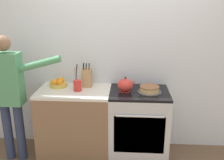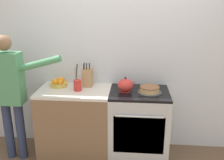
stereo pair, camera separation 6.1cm
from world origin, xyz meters
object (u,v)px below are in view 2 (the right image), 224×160
object	(u,v)px
knife_block	(87,77)
utensil_crock	(77,84)
stove_range	(138,125)
layer_cake	(150,90)
fruit_bowl	(59,83)
tea_kettle	(125,85)
person_baker	(10,89)

from	to	relation	value
knife_block	utensil_crock	size ratio (longest dim) A/B	0.95
stove_range	layer_cake	xyz separation A→B (m)	(0.12, -0.02, 0.49)
layer_cake	fruit_bowl	world-z (taller)	fruit_bowl
stove_range	knife_block	distance (m)	0.90
layer_cake	knife_block	distance (m)	0.82
knife_block	layer_cake	bearing A→B (deg)	-12.69
layer_cake	fruit_bowl	bearing A→B (deg)	173.15
knife_block	tea_kettle	bearing A→B (deg)	-18.50
knife_block	utensil_crock	world-z (taller)	utensil_crock
layer_cake	utensil_crock	size ratio (longest dim) A/B	0.88
stove_range	person_baker	size ratio (longest dim) A/B	0.56
utensil_crock	knife_block	bearing A→B (deg)	63.47
knife_block	utensil_crock	distance (m)	0.21
knife_block	fruit_bowl	distance (m)	0.38
person_baker	stove_range	bearing A→B (deg)	3.02
tea_kettle	layer_cake	bearing A→B (deg)	-2.18
layer_cake	utensil_crock	distance (m)	0.89
layer_cake	knife_block	bearing A→B (deg)	167.31
layer_cake	tea_kettle	bearing A→B (deg)	177.82
person_baker	utensil_crock	bearing A→B (deg)	7.33
stove_range	fruit_bowl	distance (m)	1.16
fruit_bowl	utensil_crock	bearing A→B (deg)	-27.74
stove_range	tea_kettle	world-z (taller)	tea_kettle
tea_kettle	knife_block	world-z (taller)	knife_block
layer_cake	utensil_crock	bearing A→B (deg)	-179.59
layer_cake	utensil_crock	world-z (taller)	utensil_crock
layer_cake	knife_block	world-z (taller)	knife_block
utensil_crock	fruit_bowl	world-z (taller)	utensil_crock
stove_range	utensil_crock	xyz separation A→B (m)	(-0.77, -0.02, 0.53)
fruit_bowl	stove_range	bearing A→B (deg)	-6.73
utensil_crock	layer_cake	bearing A→B (deg)	0.41
knife_block	utensil_crock	xyz separation A→B (m)	(-0.09, -0.19, -0.04)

